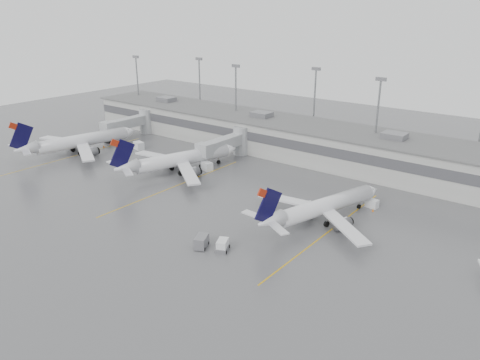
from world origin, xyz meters
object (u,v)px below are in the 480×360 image
Objects in this scene: jet_mid_right at (321,207)px; baggage_tug at (223,246)px; jet_far_left at (77,141)px; jet_mid_left at (178,159)px.

jet_mid_right reaches higher than baggage_tug.
jet_far_left is 68.09m from jet_mid_right.
baggage_tug is at bearing -4.32° from jet_far_left.
jet_mid_left is (30.36, 4.90, -0.11)m from jet_far_left.
jet_far_left reaches higher than jet_mid_right.
jet_mid_left is 37.67m from baggage_tug.
jet_mid_left is 9.47× the size of baggage_tug.
jet_mid_right is 19.45m from baggage_tug.
jet_mid_left is 37.89m from jet_mid_right.
jet_mid_right is at bearing 12.09° from jet_far_left.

